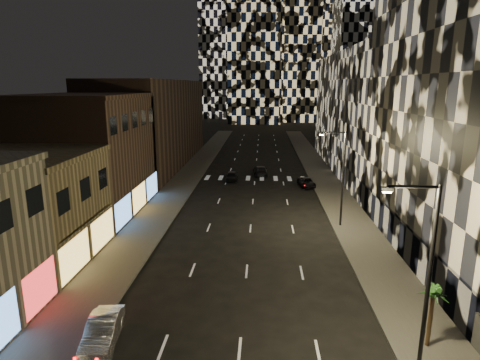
# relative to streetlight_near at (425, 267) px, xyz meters

# --- Properties ---
(sidewalk_left) EXTENTS (4.00, 120.00, 0.15)m
(sidewalk_left) POSITION_rel_streetlight_near_xyz_m (-18.35, 40.00, -5.28)
(sidewalk_left) COLOR #47443F
(sidewalk_left) RESTS_ON ground
(sidewalk_right) EXTENTS (4.00, 120.00, 0.15)m
(sidewalk_right) POSITION_rel_streetlight_near_xyz_m (1.65, 40.00, -5.28)
(sidewalk_right) COLOR #47443F
(sidewalk_right) RESTS_ON ground
(curb_left) EXTENTS (0.20, 120.00, 0.15)m
(curb_left) POSITION_rel_streetlight_near_xyz_m (-16.25, 40.00, -5.28)
(curb_left) COLOR #4C4C47
(curb_left) RESTS_ON ground
(curb_right) EXTENTS (0.20, 120.00, 0.15)m
(curb_right) POSITION_rel_streetlight_near_xyz_m (-0.45, 40.00, -5.28)
(curb_right) COLOR #4C4C47
(curb_right) RESTS_ON ground
(retail_tan) EXTENTS (10.00, 10.00, 8.00)m
(retail_tan) POSITION_rel_streetlight_near_xyz_m (-25.35, 11.00, -1.35)
(retail_tan) COLOR olive
(retail_tan) RESTS_ON ground
(retail_brown) EXTENTS (10.00, 15.00, 12.00)m
(retail_brown) POSITION_rel_streetlight_near_xyz_m (-25.35, 23.50, 0.65)
(retail_brown) COLOR #463227
(retail_brown) RESTS_ON ground
(retail_filler_left) EXTENTS (10.00, 40.00, 14.00)m
(retail_filler_left) POSITION_rel_streetlight_near_xyz_m (-25.35, 50.00, 1.65)
(retail_filler_left) COLOR #463227
(retail_filler_left) RESTS_ON ground
(midrise_base) EXTENTS (0.60, 25.00, 3.00)m
(midrise_base) POSITION_rel_streetlight_near_xyz_m (3.95, 14.50, -3.85)
(midrise_base) COLOR #383838
(midrise_base) RESTS_ON ground
(midrise_filler_right) EXTENTS (16.00, 40.00, 18.00)m
(midrise_filler_right) POSITION_rel_streetlight_near_xyz_m (11.65, 47.00, 3.65)
(midrise_filler_right) COLOR #232326
(midrise_filler_right) RESTS_ON ground
(streetlight_near) EXTENTS (2.55, 0.25, 9.00)m
(streetlight_near) POSITION_rel_streetlight_near_xyz_m (0.00, 0.00, 0.00)
(streetlight_near) COLOR black
(streetlight_near) RESTS_ON sidewalk_right
(streetlight_far) EXTENTS (2.55, 0.25, 9.00)m
(streetlight_far) POSITION_rel_streetlight_near_xyz_m (0.00, 20.00, 0.00)
(streetlight_far) COLOR black
(streetlight_far) RESTS_ON sidewalk_right
(car_silver_parked) EXTENTS (2.03, 4.44, 1.41)m
(car_silver_parked) POSITION_rel_streetlight_near_xyz_m (-15.55, 1.21, -4.65)
(car_silver_parked) COLOR #AAAAB0
(car_silver_parked) RESTS_ON ground
(car_dark_midlane) EXTENTS (1.60, 3.88, 1.32)m
(car_dark_midlane) POSITION_rel_streetlight_near_xyz_m (-11.64, 38.22, -4.69)
(car_dark_midlane) COLOR black
(car_dark_midlane) RESTS_ON ground
(car_dark_oncoming) EXTENTS (2.38, 5.05, 1.42)m
(car_dark_oncoming) POSITION_rel_streetlight_near_xyz_m (-7.58, 42.00, -4.64)
(car_dark_oncoming) COLOR black
(car_dark_oncoming) RESTS_ON ground
(car_dark_rightlane) EXTENTS (2.30, 4.27, 1.14)m
(car_dark_rightlane) POSITION_rel_streetlight_near_xyz_m (-1.35, 35.55, -4.78)
(car_dark_rightlane) COLOR black
(car_dark_rightlane) RESTS_ON ground
(palm_tree) EXTENTS (1.72, 1.72, 3.39)m
(palm_tree) POSITION_rel_streetlight_near_xyz_m (1.34, 1.80, -2.41)
(palm_tree) COLOR #47331E
(palm_tree) RESTS_ON sidewalk_right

